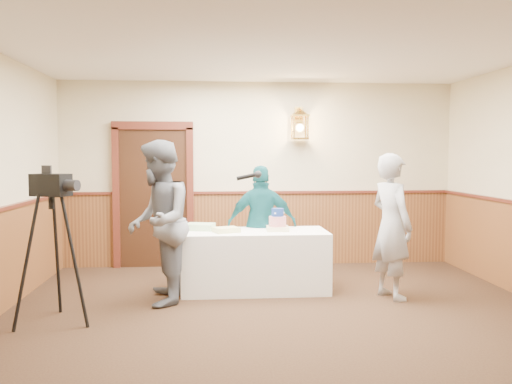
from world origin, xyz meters
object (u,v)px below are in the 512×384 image
at_px(sheet_cake_green, 200,227).
at_px(tv_camera_rig, 53,257).
at_px(interviewer, 158,222).
at_px(sheet_cake_yellow, 226,230).
at_px(assistant_p, 262,224).
at_px(display_table, 255,261).
at_px(baker, 392,226).
at_px(tiered_cake, 278,222).

height_order(sheet_cake_green, tv_camera_rig, tv_camera_rig).
bearing_deg(interviewer, sheet_cake_yellow, 116.02).
relative_size(sheet_cake_yellow, assistant_p, 0.19).
xyz_separation_m(display_table, sheet_cake_yellow, (-0.36, -0.09, 0.41)).
bearing_deg(assistant_p, interviewer, 38.25).
relative_size(interviewer, baker, 1.09).
relative_size(sheet_cake_yellow, interviewer, 0.16).
distance_m(tiered_cake, assistant_p, 0.43).
bearing_deg(baker, interviewer, 70.59).
relative_size(tiered_cake, tv_camera_rig, 0.19).
height_order(tiered_cake, assistant_p, assistant_p).
bearing_deg(baker, tv_camera_rig, 80.65).
distance_m(tiered_cake, baker, 1.39).
bearing_deg(tv_camera_rig, sheet_cake_yellow, 54.74).
xyz_separation_m(display_table, tv_camera_rig, (-2.12, -1.18, 0.30)).
xyz_separation_m(sheet_cake_yellow, baker, (1.94, -0.40, 0.08)).
distance_m(display_table, tiered_cake, 0.56).
relative_size(assistant_p, tv_camera_rig, 1.03).
relative_size(display_table, interviewer, 0.96).
relative_size(tiered_cake, interviewer, 0.15).
bearing_deg(assistant_p, baker, 151.71).
xyz_separation_m(display_table, baker, (1.58, -0.49, 0.48)).
relative_size(sheet_cake_green, baker, 0.20).
bearing_deg(tiered_cake, baker, -20.72).
bearing_deg(sheet_cake_yellow, assistant_p, 44.91).
xyz_separation_m(display_table, sheet_cake_green, (-0.68, 0.14, 0.41)).
distance_m(assistant_p, tv_camera_rig, 2.74).
bearing_deg(baker, display_table, 52.90).
height_order(tiered_cake, sheet_cake_green, tiered_cake).
height_order(display_table, baker, baker).
bearing_deg(tiered_cake, tv_camera_rig, -153.91).
bearing_deg(interviewer, display_table, 112.10).
bearing_deg(assistant_p, tiered_cake, 115.25).
xyz_separation_m(display_table, interviewer, (-1.14, -0.51, 0.56)).
height_order(sheet_cake_yellow, baker, baker).
bearing_deg(display_table, tiered_cake, -0.06).
bearing_deg(sheet_cake_green, display_table, -11.84).
xyz_separation_m(sheet_cake_green, assistant_p, (0.81, 0.24, -0.01)).
bearing_deg(tv_camera_rig, assistant_p, 58.03).
bearing_deg(tiered_cake, interviewer, -160.21).
distance_m(interviewer, tv_camera_rig, 1.21).
xyz_separation_m(tiered_cake, tv_camera_rig, (-2.41, -1.18, -0.18)).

